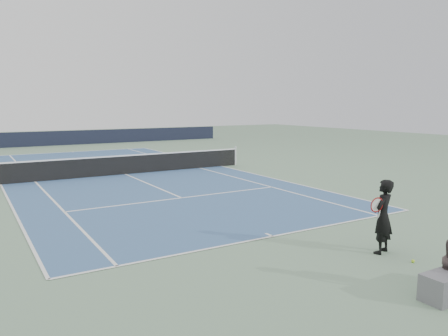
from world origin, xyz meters
TOP-DOWN VIEW (x-y plane):
  - ground at (0.00, 0.00)m, footprint 80.00×80.00m
  - court_surface at (0.00, 0.00)m, footprint 10.97×23.77m
  - tennis_net at (0.00, 0.00)m, footprint 12.90×0.10m
  - windscreen_far at (0.00, 17.88)m, footprint 30.00×0.25m
  - tennis_player at (1.41, -14.16)m, footprint 0.83×0.65m
  - tennis_ball at (1.48, -14.95)m, footprint 0.07×0.07m

SIDE VIEW (x-z plane):
  - ground at x=0.00m, z-range 0.00..0.00m
  - court_surface at x=0.00m, z-range 0.00..0.01m
  - tennis_ball at x=1.48m, z-range 0.00..0.07m
  - tennis_net at x=0.00m, z-range -0.03..1.04m
  - windscreen_far at x=0.00m, z-range 0.00..1.20m
  - tennis_player at x=1.41m, z-range 0.00..1.72m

